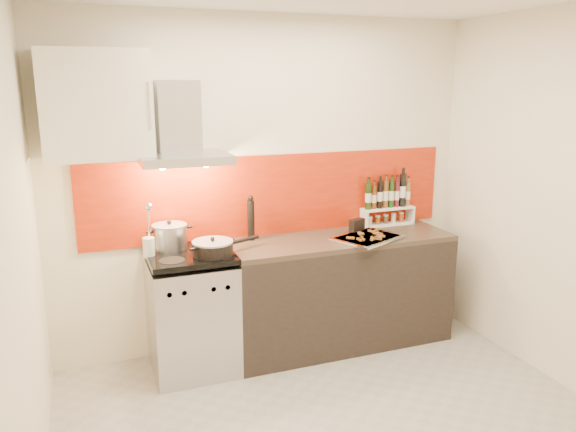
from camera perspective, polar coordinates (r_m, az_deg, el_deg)
name	(u,v)px	position (r m, az deg, el deg)	size (l,w,h in m)	color
floor	(342,430)	(3.74, 5.54, -20.80)	(3.40, 3.40, 0.00)	#9E9991
back_wall	(268,185)	(4.45, -2.06, 3.16)	(3.40, 0.02, 2.60)	silver
left_wall	(17,261)	(2.88, -25.85, -4.12)	(0.02, 2.80, 2.60)	silver
right_wall	(575,204)	(4.22, 27.15, 1.06)	(0.02, 2.80, 2.60)	silver
backsplash	(274,195)	(4.47, -1.39, 2.17)	(3.00, 0.02, 0.64)	#941E08
range_stove	(192,313)	(4.25, -9.71, -9.70)	(0.60, 0.60, 0.91)	#B7B7BA
counter	(339,291)	(4.60, 5.21, -7.56)	(1.80, 0.60, 0.90)	black
range_hood	(181,134)	(4.06, -10.84, 8.22)	(0.62, 0.50, 0.61)	#B7B7BA
upper_cabinet	(96,105)	(3.98, -18.90, 10.62)	(0.70, 0.35, 0.72)	silver
stock_pot	(170,237)	(4.17, -11.91, -2.06)	(0.25, 0.25, 0.22)	#B7B7BA
saute_pan	(214,248)	(3.99, -7.57, -3.21)	(0.53, 0.32, 0.13)	black
utensil_jar	(149,241)	(4.03, -13.96, -2.46)	(0.08, 0.13, 0.40)	silver
pepper_mill	(251,218)	(4.34, -3.79, -0.25)	(0.06, 0.06, 0.35)	black
step_shelf	(388,204)	(4.85, 10.14, 1.26)	(0.47, 0.13, 0.44)	white
caddy_box	(357,226)	(4.57, 7.01, -1.03)	(0.14, 0.06, 0.12)	black
baking_tray	(368,237)	(4.42, 8.09, -2.18)	(0.62, 0.56, 0.03)	silver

